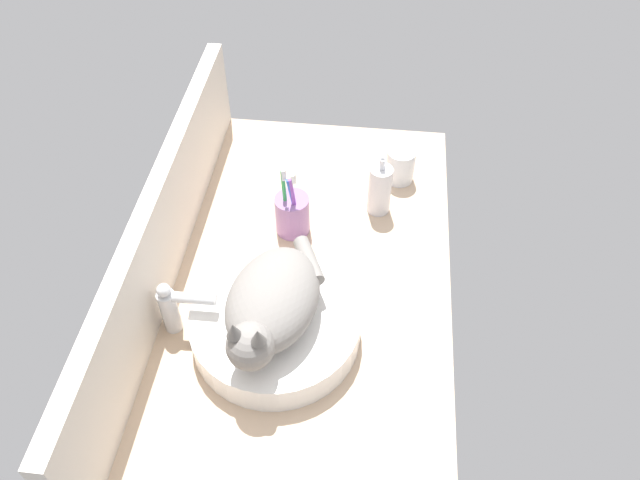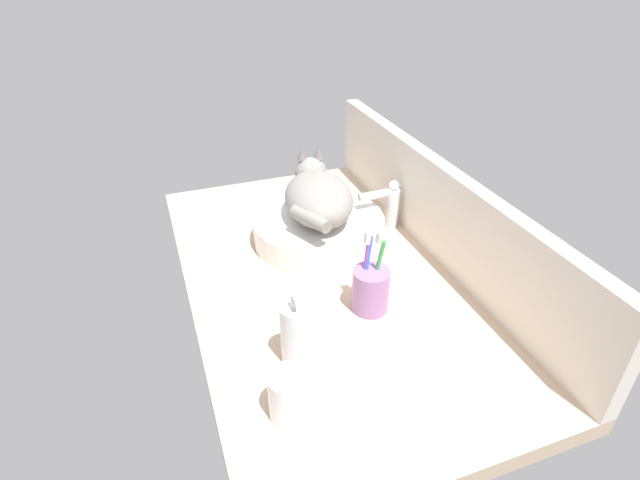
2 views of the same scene
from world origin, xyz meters
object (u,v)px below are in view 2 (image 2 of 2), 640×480
toothbrush_cup (370,288)px  cat (317,195)px  sink_basin (319,229)px  faucet (389,203)px  water_glass (290,398)px  soap_dispenser (295,334)px

toothbrush_cup → cat: bearing=-178.8°
sink_basin → toothbrush_cup: toothbrush_cup is taller
sink_basin → cat: cat is taller
toothbrush_cup → sink_basin: bearing=-178.4°
sink_basin → faucet: size_ratio=2.49×
sink_basin → water_glass: size_ratio=3.81×
toothbrush_cup → soap_dispenser: bearing=-65.3°
cat → soap_dispenser: 44.82cm
sink_basin → toothbrush_cup: bearing=1.6°
faucet → toothbrush_cup: bearing=-32.7°
cat → toothbrush_cup: 32.03cm
cat → faucet: bearing=86.8°
sink_basin → toothbrush_cup: (29.83, 0.83, 1.89)cm
cat → water_glass: bearing=-24.5°
soap_dispenser → sink_basin: bearing=154.2°
sink_basin → water_glass: (50.50, -23.49, 0.42)cm
faucet → soap_dispenser: size_ratio=0.85×
cat → faucet: size_ratio=2.32×
sink_basin → cat: size_ratio=1.07×
cat → toothbrush_cup: cat is taller
sink_basin → cat: (-1.36, 0.16, 9.16)cm
faucet → toothbrush_cup: (30.07, -19.28, -2.02)cm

